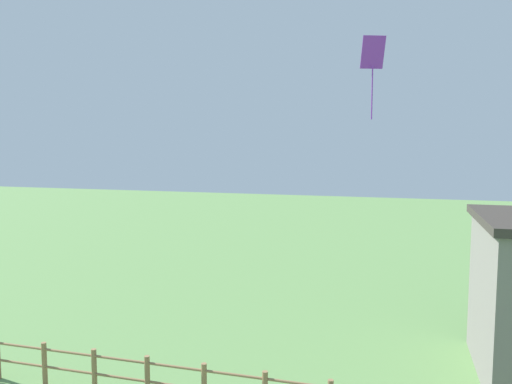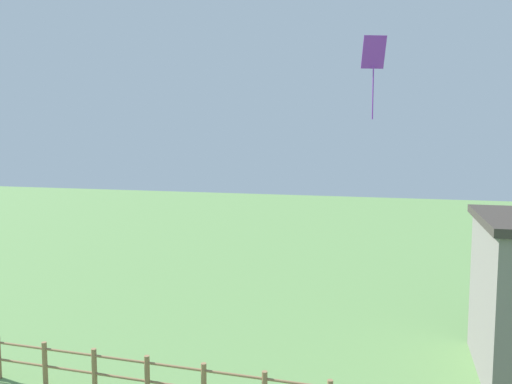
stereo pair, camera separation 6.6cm
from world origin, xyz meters
The scene contains 1 object.
kite_purple_streamer centered at (2.74, 16.40, 10.03)m, with size 0.98×0.69×3.18m.
Camera 2 is at (3.86, -3.81, 6.83)m, focal length 35.00 mm.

